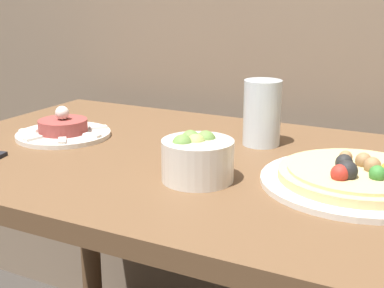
% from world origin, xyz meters
% --- Properties ---
extents(dining_table, '(1.15, 0.70, 0.76)m').
position_xyz_m(dining_table, '(0.00, 0.35, 0.64)').
color(dining_table, brown).
rests_on(dining_table, ground_plane).
extents(pizza_plate, '(0.32, 0.32, 0.06)m').
position_xyz_m(pizza_plate, '(0.31, 0.34, 0.77)').
color(pizza_plate, silver).
rests_on(pizza_plate, dining_table).
extents(tartare_plate, '(0.21, 0.21, 0.07)m').
position_xyz_m(tartare_plate, '(-0.33, 0.35, 0.77)').
color(tartare_plate, silver).
rests_on(tartare_plate, dining_table).
extents(small_bowl, '(0.13, 0.13, 0.08)m').
position_xyz_m(small_bowl, '(0.06, 0.24, 0.80)').
color(small_bowl, silver).
rests_on(small_bowl, dining_table).
extents(drinking_glass, '(0.08, 0.08, 0.14)m').
position_xyz_m(drinking_glass, '(0.08, 0.50, 0.83)').
color(drinking_glass, silver).
rests_on(drinking_glass, dining_table).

